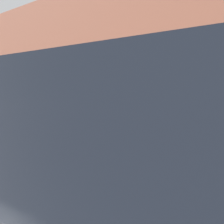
% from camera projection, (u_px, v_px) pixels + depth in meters
% --- Properties ---
extents(ground_plane, '(60.00, 60.00, 0.00)m').
position_uv_depth(ground_plane, '(69.00, 210.00, 2.46)').
color(ground_plane, slate).
extents(sidewalk, '(24.00, 2.80, 0.13)m').
position_uv_depth(sidewalk, '(150.00, 156.00, 4.27)').
color(sidewalk, '#9E9B96').
rests_on(sidewalk, ground_plane).
extents(building_facade, '(24.00, 0.30, 5.19)m').
position_uv_depth(building_facade, '(189.00, 46.00, 6.10)').
color(building_facade, '#935642').
rests_on(building_facade, ground_plane).
extents(parking_meter, '(0.22, 0.15, 1.43)m').
position_uv_depth(parking_meter, '(112.00, 105.00, 3.19)').
color(parking_meter, slate).
rests_on(parking_meter, sidewalk).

